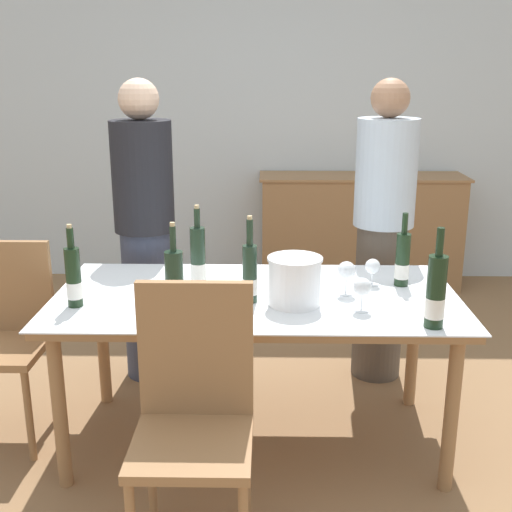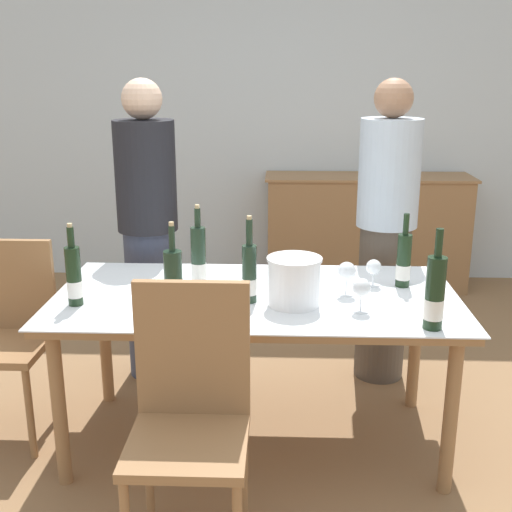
{
  "view_description": "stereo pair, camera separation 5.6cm",
  "coord_description": "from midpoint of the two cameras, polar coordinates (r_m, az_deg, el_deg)",
  "views": [
    {
      "loc": [
        0.05,
        -2.72,
        1.72
      ],
      "look_at": [
        0.0,
        0.0,
        0.92
      ],
      "focal_mm": 45.0,
      "sensor_mm": 36.0,
      "label": 1
    },
    {
      "loc": [
        0.11,
        -2.72,
        1.72
      ],
      "look_at": [
        0.0,
        0.0,
        0.92
      ],
      "focal_mm": 45.0,
      "sensor_mm": 36.0,
      "label": 2
    }
  ],
  "objects": [
    {
      "name": "ground_plane",
      "position": [
        3.22,
        -0.52,
        -15.98
      ],
      "size": [
        12.0,
        12.0,
        0.0
      ],
      "primitive_type": "plane",
      "color": "olive"
    },
    {
      "name": "back_wall",
      "position": [
        5.35,
        0.22,
        12.88
      ],
      "size": [
        8.0,
        0.1,
        2.8
      ],
      "color": "silver",
      "rests_on": "ground_plane"
    },
    {
      "name": "sideboard_cabinet",
      "position": [
        5.26,
        8.92,
        2.2
      ],
      "size": [
        1.63,
        0.46,
        0.91
      ],
      "color": "#996B42",
      "rests_on": "ground_plane"
    },
    {
      "name": "dining_table",
      "position": [
        2.92,
        -0.55,
        -4.72
      ],
      "size": [
        1.81,
        0.91,
        0.74
      ],
      "color": "#996B42",
      "rests_on": "ground_plane"
    },
    {
      "name": "ice_bucket",
      "position": [
        2.74,
        2.88,
        -2.12
      ],
      "size": [
        0.24,
        0.24,
        0.21
      ],
      "color": "white",
      "rests_on": "dining_table"
    },
    {
      "name": "wine_bottle_0",
      "position": [
        2.83,
        -16.46,
        -1.88
      ],
      "size": [
        0.07,
        0.07,
        0.36
      ],
      "color": "black",
      "rests_on": "dining_table"
    },
    {
      "name": "wine_bottle_1",
      "position": [
        2.94,
        -5.71,
        -0.33
      ],
      "size": [
        0.07,
        0.07,
        0.39
      ],
      "color": "#1E3323",
      "rests_on": "dining_table"
    },
    {
      "name": "wine_bottle_2",
      "position": [
        2.64,
        -7.85,
        -2.57
      ],
      "size": [
        0.08,
        0.08,
        0.39
      ],
      "color": "#1E3323",
      "rests_on": "dining_table"
    },
    {
      "name": "wine_bottle_3",
      "position": [
        3.05,
        12.38,
        -0.4
      ],
      "size": [
        0.07,
        0.07,
        0.35
      ],
      "color": "black",
      "rests_on": "dining_table"
    },
    {
      "name": "wine_bottle_4",
      "position": [
        2.76,
        -1.13,
        -1.59
      ],
      "size": [
        0.06,
        0.06,
        0.38
      ],
      "color": "#1E3323",
      "rests_on": "dining_table"
    },
    {
      "name": "wine_bottle_5",
      "position": [
        2.58,
        15.09,
        -3.22
      ],
      "size": [
        0.08,
        0.08,
        0.4
      ],
      "color": "black",
      "rests_on": "dining_table"
    },
    {
      "name": "wine_glass_0",
      "position": [
        3.04,
        9.81,
        -1.02
      ],
      "size": [
        0.07,
        0.07,
        0.13
      ],
      "color": "white",
      "rests_on": "dining_table"
    },
    {
      "name": "wine_glass_1",
      "position": [
        2.88,
        7.49,
        -1.38
      ],
      "size": [
        0.08,
        0.08,
        0.15
      ],
      "color": "white",
      "rests_on": "dining_table"
    },
    {
      "name": "wine_glass_2",
      "position": [
        2.7,
        8.82,
        -2.85
      ],
      "size": [
        0.08,
        0.08,
        0.14
      ],
      "color": "white",
      "rests_on": "dining_table"
    },
    {
      "name": "chair_near_front",
      "position": [
        2.37,
        -6.22,
        -13.05
      ],
      "size": [
        0.42,
        0.42,
        1.0
      ],
      "color": "#996B42",
      "rests_on": "ground_plane"
    },
    {
      "name": "chair_left_end",
      "position": [
        3.3,
        -21.93,
        -5.84
      ],
      "size": [
        0.42,
        0.42,
        0.94
      ],
      "color": "#996B42",
      "rests_on": "ground_plane"
    },
    {
      "name": "person_host",
      "position": [
        3.6,
        -10.25,
        1.98
      ],
      "size": [
        0.33,
        0.33,
        1.68
      ],
      "color": "#383F56",
      "rests_on": "ground_plane"
    },
    {
      "name": "person_guest_left",
      "position": [
        3.61,
        10.75,
        1.94
      ],
      "size": [
        0.33,
        0.33,
        1.68
      ],
      "color": "#51473D",
      "rests_on": "ground_plane"
    }
  ]
}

